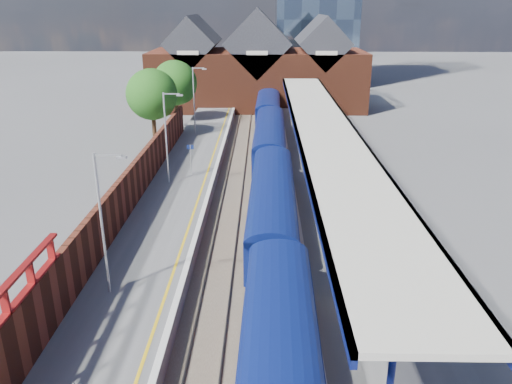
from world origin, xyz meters
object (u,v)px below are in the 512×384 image
at_px(parked_car_blue, 395,248).
at_px(parked_car_silver, 387,282).
at_px(parked_car_dark, 384,246).
at_px(train, 271,164).
at_px(platform_sign, 191,154).
at_px(lamp_post_b, 104,216).
at_px(lamp_post_c, 168,132).
at_px(lamp_post_d, 195,96).

bearing_deg(parked_car_blue, parked_car_silver, 146.60).
distance_m(parked_car_silver, parked_car_dark, 4.28).
xyz_separation_m(train, platform_sign, (-6.49, 0.72, 0.57)).
relative_size(lamp_post_b, parked_car_blue, 1.75).
height_order(lamp_post_c, parked_car_blue, lamp_post_c).
height_order(train, lamp_post_c, lamp_post_c).
xyz_separation_m(lamp_post_b, platform_sign, (1.36, 18.00, -2.30)).
distance_m(platform_sign, parked_car_blue, 19.40).
bearing_deg(lamp_post_d, train, -61.91).
distance_m(lamp_post_d, parked_car_silver, 34.90).
xyz_separation_m(parked_car_silver, parked_car_blue, (1.33, 3.93, -0.21)).
height_order(lamp_post_c, parked_car_dark, lamp_post_c).
distance_m(lamp_post_b, parked_car_blue, 15.36).
bearing_deg(train, parked_car_blue, -63.87).
bearing_deg(parked_car_dark, lamp_post_c, 74.00).
bearing_deg(platform_sign, lamp_post_c, -124.26).
bearing_deg(train, lamp_post_c, -170.72).
relative_size(platform_sign, parked_car_silver, 0.54).
xyz_separation_m(platform_sign, parked_car_silver, (11.80, -18.16, -0.93)).
relative_size(platform_sign, parked_car_dark, 0.64).
xyz_separation_m(lamp_post_c, platform_sign, (1.36, 2.00, -2.30)).
height_order(train, lamp_post_b, lamp_post_b).
height_order(lamp_post_b, parked_car_silver, lamp_post_b).
relative_size(lamp_post_d, parked_car_silver, 1.51).
distance_m(train, lamp_post_b, 19.20).
bearing_deg(lamp_post_d, lamp_post_b, -90.00).
xyz_separation_m(train, parked_car_dark, (6.12, -13.25, -0.56)).
relative_size(train, lamp_post_d, 9.42).
bearing_deg(lamp_post_c, lamp_post_d, 90.00).
height_order(lamp_post_d, parked_car_blue, lamp_post_d).
relative_size(parked_car_dark, parked_car_blue, 0.97).
height_order(train, parked_car_silver, train).
xyz_separation_m(parked_car_dark, parked_car_blue, (0.51, -0.27, -0.01)).
height_order(lamp_post_b, lamp_post_c, same).
bearing_deg(parked_car_dark, lamp_post_b, 130.67).
height_order(train, parked_car_dark, train).
relative_size(parked_car_silver, parked_car_dark, 1.19).
height_order(train, lamp_post_d, lamp_post_d).
height_order(lamp_post_c, parked_car_silver, lamp_post_c).
bearing_deg(platform_sign, lamp_post_d, 95.56).
xyz_separation_m(lamp_post_d, platform_sign, (1.36, -14.00, -2.30)).
bearing_deg(parked_car_dark, parked_car_silver, -166.40).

